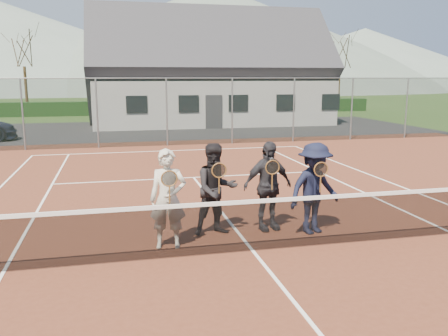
# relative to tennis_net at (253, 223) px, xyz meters

# --- Properties ---
(ground) EXTENTS (220.00, 220.00, 0.00)m
(ground) POSITION_rel_tennis_net_xyz_m (0.00, 20.00, -0.54)
(ground) COLOR #274117
(ground) RESTS_ON ground
(court_surface) EXTENTS (30.00, 30.00, 0.02)m
(court_surface) POSITION_rel_tennis_net_xyz_m (0.00, 0.00, -0.53)
(court_surface) COLOR #562819
(court_surface) RESTS_ON ground
(tarmac_carpark) EXTENTS (40.00, 12.00, 0.01)m
(tarmac_carpark) POSITION_rel_tennis_net_xyz_m (-4.00, 20.00, -0.53)
(tarmac_carpark) COLOR black
(tarmac_carpark) RESTS_ON ground
(hedge_row) EXTENTS (40.00, 1.20, 1.10)m
(hedge_row) POSITION_rel_tennis_net_xyz_m (0.00, 32.00, 0.01)
(hedge_row) COLOR black
(hedge_row) RESTS_ON ground
(hill_centre) EXTENTS (120.00, 120.00, 22.00)m
(hill_centre) POSITION_rel_tennis_net_xyz_m (20.00, 95.00, 10.46)
(hill_centre) COLOR #54655A
(hill_centre) RESTS_ON ground
(hill_east) EXTENTS (90.00, 90.00, 14.00)m
(hill_east) POSITION_rel_tennis_net_xyz_m (55.00, 95.00, 6.46)
(hill_east) COLOR slate
(hill_east) RESTS_ON ground
(court_markings) EXTENTS (11.03, 23.83, 0.01)m
(court_markings) POSITION_rel_tennis_net_xyz_m (0.00, 0.00, -0.51)
(court_markings) COLOR white
(court_markings) RESTS_ON court_surface
(tennis_net) EXTENTS (11.68, 0.08, 1.10)m
(tennis_net) POSITION_rel_tennis_net_xyz_m (0.00, 0.00, 0.00)
(tennis_net) COLOR slate
(tennis_net) RESTS_ON ground
(perimeter_fence) EXTENTS (30.07, 0.07, 3.02)m
(perimeter_fence) POSITION_rel_tennis_net_xyz_m (0.00, 13.50, 0.99)
(perimeter_fence) COLOR slate
(perimeter_fence) RESTS_ON ground
(clubhouse) EXTENTS (15.60, 8.20, 7.70)m
(clubhouse) POSITION_rel_tennis_net_xyz_m (4.00, 24.00, 3.45)
(clubhouse) COLOR silver
(clubhouse) RESTS_ON ground
(tree_b) EXTENTS (3.20, 3.20, 7.77)m
(tree_b) POSITION_rel_tennis_net_xyz_m (-9.00, 33.00, 5.25)
(tree_b) COLOR #392614
(tree_b) RESTS_ON ground
(tree_c) EXTENTS (3.20, 3.20, 7.77)m
(tree_c) POSITION_rel_tennis_net_xyz_m (2.00, 33.00, 5.25)
(tree_c) COLOR #351E13
(tree_c) RESTS_ON ground
(tree_d) EXTENTS (3.20, 3.20, 7.77)m
(tree_d) POSITION_rel_tennis_net_xyz_m (12.00, 33.00, 5.25)
(tree_d) COLOR #351F13
(tree_d) RESTS_ON ground
(tree_e) EXTENTS (3.20, 3.20, 7.77)m
(tree_e) POSITION_rel_tennis_net_xyz_m (18.00, 33.00, 5.25)
(tree_e) COLOR #362613
(tree_e) RESTS_ON ground
(player_a) EXTENTS (0.72, 0.55, 1.80)m
(player_a) POSITION_rel_tennis_net_xyz_m (-1.43, 0.55, 0.38)
(player_a) COLOR beige
(player_a) RESTS_ON court_surface
(player_b) EXTENTS (0.96, 0.80, 1.80)m
(player_b) POSITION_rel_tennis_net_xyz_m (-0.44, 1.06, 0.38)
(player_b) COLOR black
(player_b) RESTS_ON court_surface
(player_c) EXTENTS (1.12, 0.63, 1.80)m
(player_c) POSITION_rel_tennis_net_xyz_m (0.63, 1.12, 0.38)
(player_c) COLOR #27262C
(player_c) RESTS_ON court_surface
(player_d) EXTENTS (1.31, 0.98, 1.80)m
(player_d) POSITION_rel_tennis_net_xyz_m (1.45, 0.71, 0.38)
(player_d) COLOR black
(player_d) RESTS_ON court_surface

